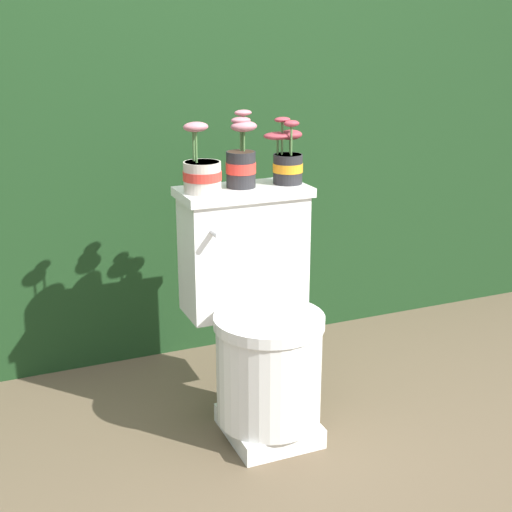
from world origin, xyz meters
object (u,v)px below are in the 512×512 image
potted_plant_left (202,172)px  potted_plant_midleft (241,160)px  potted_plant_middle (287,159)px  toilet (258,322)px

potted_plant_left → potted_plant_midleft: (0.14, 0.02, 0.02)m
potted_plant_left → potted_plant_middle: size_ratio=1.01×
potted_plant_left → potted_plant_middle: (0.30, 0.02, 0.02)m
toilet → potted_plant_midleft: potted_plant_midleft is taller
potted_plant_middle → potted_plant_left: bearing=-176.9°
potted_plant_midleft → potted_plant_middle: bearing=-2.0°
potted_plant_left → toilet: bearing=-37.9°
toilet → potted_plant_midleft: size_ratio=3.23×
potted_plant_left → potted_plant_midleft: potted_plant_midleft is taller
toilet → potted_plant_middle: bearing=39.4°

